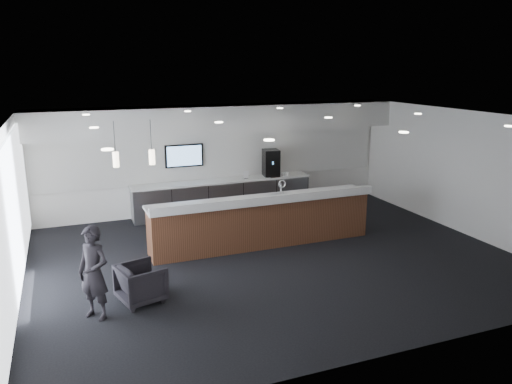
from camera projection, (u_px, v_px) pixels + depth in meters
name	position (u px, v px, depth m)	size (l,w,h in m)	color
ground	(275.00, 258.00, 10.75)	(10.00, 10.00, 0.00)	black
ceiling	(276.00, 118.00, 10.01)	(10.00, 8.00, 0.02)	black
back_wall	(218.00, 158.00, 13.99)	(10.00, 0.02, 3.00)	white
left_wall	(10.00, 216.00, 8.62)	(0.02, 8.00, 3.00)	white
right_wall	(463.00, 172.00, 12.14)	(0.02, 8.00, 3.00)	white
soffit_bulkhead	(223.00, 119.00, 13.30)	(10.00, 0.90, 0.70)	silver
alcove_panel	(219.00, 155.00, 13.94)	(9.80, 0.06, 1.40)	silver
window_blinds_wall	(13.00, 216.00, 8.63)	(0.04, 7.36, 2.55)	silver
back_credenza	(223.00, 196.00, 13.92)	(5.06, 0.66, 0.95)	gray
wall_tv	(184.00, 156.00, 13.52)	(1.05, 0.08, 0.62)	black
pendant_left	(151.00, 156.00, 10.07)	(0.12, 0.12, 0.30)	#FFE8C6
pendant_right	(115.00, 159.00, 9.82)	(0.12, 0.12, 0.30)	#FFE8C6
ceiling_can_lights	(276.00, 120.00, 10.02)	(7.00, 5.00, 0.02)	white
service_counter	(262.00, 221.00, 11.42)	(5.24, 0.89, 1.49)	#4A2A18
coffee_machine	(271.00, 163.00, 14.23)	(0.50, 0.60, 0.75)	black
info_sign_left	(246.00, 175.00, 13.94)	(0.15, 0.02, 0.21)	white
info_sign_right	(269.00, 172.00, 14.20)	(0.17, 0.02, 0.23)	white
armchair	(141.00, 283.00, 8.72)	(0.73, 0.75, 0.68)	black
lounge_guest	(94.00, 273.00, 8.04)	(0.57, 0.38, 1.57)	black
cup_0	(287.00, 174.00, 14.34)	(0.11, 0.11, 0.10)	white
cup_1	(283.00, 174.00, 14.29)	(0.11, 0.11, 0.10)	white
cup_2	(278.00, 174.00, 14.24)	(0.11, 0.11, 0.10)	white
cup_3	(274.00, 175.00, 14.19)	(0.11, 0.11, 0.10)	white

